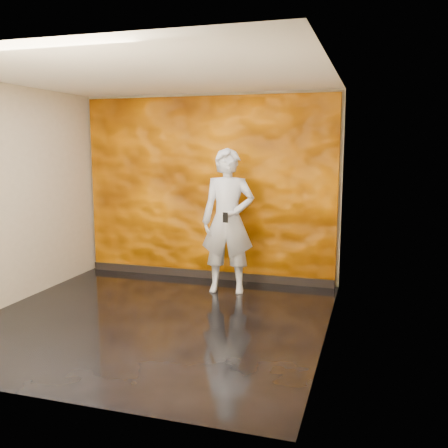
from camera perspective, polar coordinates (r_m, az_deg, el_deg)
room at (r=5.77m, az=-8.29°, el=2.55°), size 4.02×4.02×2.81m
feature_wall at (r=7.58m, az=-1.96°, el=4.01°), size 3.90×0.06×2.75m
baseboard at (r=7.77m, az=-2.01°, el=-5.75°), size 3.90×0.04×0.12m
man at (r=6.89m, az=0.45°, el=0.33°), size 0.79×0.58×2.00m
phone at (r=6.57m, az=0.16°, el=0.74°), size 0.07×0.03×0.14m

